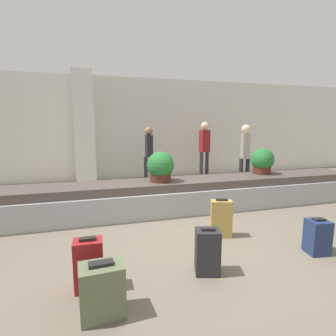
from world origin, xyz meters
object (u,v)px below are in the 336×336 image
Objects in this scene: pillar at (84,129)px; suitcase_3 at (317,237)px; suitcase_0 at (207,251)px; traveler_0 at (205,145)px; suitcase_1 at (221,218)px; potted_plant_0 at (160,167)px; potted_plant_1 at (262,161)px; traveler_2 at (245,151)px; suitcase_2 at (89,265)px; suitcase_4 at (102,290)px; traveler_1 at (149,150)px.

suitcase_3 is (3.03, -5.19, -1.37)m from pillar.
traveler_0 is at bearing 82.48° from suitcase_0.
potted_plant_0 is at bearing 131.58° from suitcase_1.
potted_plant_1 is 1.16m from traveler_2.
potted_plant_0 is 1.01× the size of potted_plant_1.
traveler_0 is (2.19, 2.87, 0.20)m from potted_plant_0.
suitcase_3 is at bearing -115.59° from traveler_0.
suitcase_1 is 4.61m from traveler_0.
suitcase_2 reaches higher than suitcase_4.
traveler_1 reaches higher than suitcase_2.
traveler_0 reaches higher than suitcase_2.
traveler_0 is (3.52, 5.07, 0.83)m from suitcase_2.
suitcase_1 is at bearing -175.92° from traveler_1.
traveler_1 is (1.55, 5.27, 0.75)m from suitcase_4.
suitcase_0 is (1.42, -5.23, -1.34)m from pillar.
pillar is 1.90m from traveler_1.
pillar is 5.58m from suitcase_0.
suitcase_2 is (-1.93, -0.83, -0.01)m from suitcase_1.
suitcase_4 is 2.98m from potted_plant_0.
potted_plant_1 is 2.71m from traveler_0.
suitcase_4 is 0.28× the size of traveler_0.
suitcase_4 is at bearing 163.85° from traveler_1.
traveler_2 is (4.11, -1.67, -0.56)m from pillar.
pillar reaches higher than suitcase_4.
traveler_1 is at bearing -10.48° from pillar.
potted_plant_1 reaches higher than suitcase_2.
potted_plant_1 is at bearing 58.68° from suitcase_1.
traveler_0 is at bearing 52.67° from potted_plant_0.
potted_plant_1 is (3.63, 2.82, 0.66)m from suitcase_4.
traveler_2 is (3.88, 3.93, 0.79)m from suitcase_4.
suitcase_3 is at bearing 179.40° from traveler_2.
potted_plant_0 is (-0.60, 1.38, 0.62)m from suitcase_1.
suitcase_1 is (0.63, 0.89, 0.02)m from suitcase_0.
traveler_0 is (2.22, 5.13, 0.84)m from suitcase_0.
suitcase_0 is at bearing -74.83° from pillar.
traveler_1 is at bearing 168.43° from traveler_0.
pillar is 5.49× the size of potted_plant_0.
suitcase_4 is 0.30× the size of traveler_2.
traveler_1 reaches higher than suitcase_4.
suitcase_1 is at bearing -64.75° from pillar.
suitcase_2 is 1.16× the size of suitcase_3.
potted_plant_1 is (2.44, 2.44, 0.64)m from suitcase_0.
suitcase_3 is at bearing -109.04° from potted_plant_1.
suitcase_3 is at bearing 17.25° from suitcase_0.
potted_plant_0 is (1.21, 2.64, 0.66)m from suitcase_4.
traveler_0 is at bearing -82.60° from traveler_1.
suitcase_3 is 5.08m from traveler_1.
potted_plant_0 is at bearing -146.11° from traveler_0.
potted_plant_1 is (1.81, 1.56, 0.62)m from suitcase_1.
pillar is 5.64× the size of suitcase_2.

